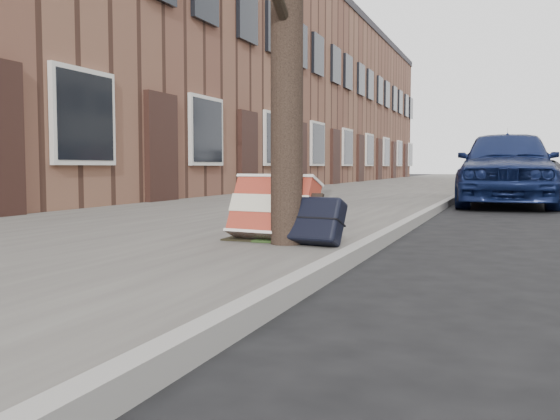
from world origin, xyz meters
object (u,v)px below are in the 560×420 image
(suitcase_red, at_px, (273,208))
(car_near_mid, at_px, (503,170))
(suitcase_navy, at_px, (312,220))
(car_near_front, at_px, (507,167))

(suitcase_red, height_order, car_near_mid, car_near_mid)
(suitcase_red, distance_m, car_near_mid, 13.73)
(suitcase_navy, bearing_deg, suitcase_red, 170.44)
(suitcase_navy, bearing_deg, car_near_front, 90.94)
(suitcase_red, distance_m, suitcase_navy, 0.42)
(suitcase_navy, height_order, car_near_front, car_near_front)
(suitcase_red, xyz_separation_m, suitcase_navy, (0.38, -0.14, -0.08))
(suitcase_navy, bearing_deg, car_near_mid, 95.56)
(car_near_front, relative_size, car_near_mid, 1.11)
(suitcase_red, height_order, car_near_front, car_near_front)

